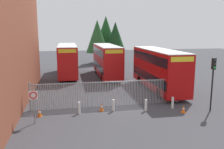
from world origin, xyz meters
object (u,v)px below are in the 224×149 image
Objects in this scene: speed_limit_sign_post at (34,99)px; double_decker_bus_behind_fence_left at (107,60)px; bollard_near_right at (146,105)px; bollard_far_right at (173,103)px; traffic_cone_mid_forecourt at (183,109)px; traffic_light_kerbside at (213,75)px; traffic_cone_near_kerb at (40,113)px; double_decker_bus_behind_fence_right at (67,59)px; bollard_near_left at (79,108)px; bollard_center_front at (113,105)px; double_decker_bus_near_gate at (158,68)px; traffic_cone_by_gate at (102,107)px.

double_decker_bus_behind_fence_left is at bearing 64.14° from speed_limit_sign_post.
bollard_far_right is (2.42, 0.25, 0.00)m from bollard_near_right.
traffic_cone_mid_forecourt is at bearing 0.72° from speed_limit_sign_post.
speed_limit_sign_post is at bearing -179.28° from traffic_light_kerbside.
double_decker_bus_behind_fence_right is at bearing 82.25° from traffic_cone_near_kerb.
traffic_light_kerbside is at bearing -6.82° from bollard_near_left.
bollard_center_front is 1.00× the size of bollard_far_right.
bollard_far_right is 1.61× the size of traffic_cone_mid_forecourt.
double_decker_bus_behind_fence_right is 11.38× the size of bollard_far_right.
double_decker_bus_near_gate is 13.60m from traffic_cone_near_kerb.
bollard_center_front is 2.63m from bollard_near_right.
traffic_cone_by_gate is (-0.92, 0.22, -0.19)m from bollard_center_front.
double_decker_bus_near_gate is 11.38× the size of bollard_center_front.
double_decker_bus_behind_fence_left reaches higher than traffic_light_kerbside.
double_decker_bus_behind_fence_right reaches higher than traffic_cone_near_kerb.
double_decker_bus_behind_fence_left is (-4.29, 8.41, 0.00)m from double_decker_bus_near_gate.
bollard_near_left reaches higher than traffic_cone_near_kerb.
traffic_cone_near_kerb is 13.83m from traffic_light_kerbside.
traffic_light_kerbside is (7.77, -1.37, 2.51)m from bollard_center_front.
bollard_far_right is at bearing 5.84° from bollard_near_right.
bollard_far_right is at bearing 106.72° from traffic_cone_mid_forecourt.
speed_limit_sign_post is at bearing -155.64° from bollard_near_left.
bollard_near_left is at bearing 24.36° from speed_limit_sign_post.
bollard_near_left is at bearing 173.18° from traffic_light_kerbside.
traffic_light_kerbside is at bearing -57.45° from double_decker_bus_behind_fence_right.
double_decker_bus_near_gate reaches higher than bollard_near_left.
traffic_cone_by_gate is 4.83m from traffic_cone_near_kerb.
traffic_cone_mid_forecourt is at bearing -95.90° from double_decker_bus_near_gate.
bollard_near_left is at bearing -177.69° from bollard_center_front.
traffic_light_kerbside reaches higher than bollard_near_right.
double_decker_bus_behind_fence_left is 15.07m from bollard_near_right.
traffic_cone_near_kerb is 0.14× the size of traffic_light_kerbside.
bollard_center_front is 1.00× the size of bollard_near_right.
traffic_light_kerbside is at bearing -9.99° from bollard_center_front.
double_decker_bus_behind_fence_left reaches higher than bollard_near_right.
double_decker_bus_behind_fence_right reaches higher than bollard_near_right.
traffic_cone_by_gate is 0.25× the size of speed_limit_sign_post.
traffic_cone_mid_forecourt is 3.60m from traffic_light_kerbside.
traffic_cone_by_gate is (1.83, 0.33, -0.19)m from bollard_near_left.
double_decker_bus_behind_fence_right reaches higher than traffic_cone_mid_forecourt.
speed_limit_sign_post is at bearing -147.69° from double_decker_bus_near_gate.
double_decker_bus_behind_fence_left is 16.42m from traffic_cone_mid_forecourt.
bollard_near_left is at bearing 179.45° from bollard_far_right.
traffic_cone_near_kerb is (-7.60, -14.65, -2.13)m from double_decker_bus_behind_fence_left.
bollard_far_right is 0.22× the size of traffic_light_kerbside.
speed_limit_sign_post is (-4.99, -1.76, 1.49)m from traffic_cone_by_gate.
bollard_far_right is 3.91m from traffic_light_kerbside.
double_decker_bus_near_gate is at bearing -46.58° from double_decker_bus_behind_fence_right.
speed_limit_sign_post is (-7.77, -16.03, -0.65)m from double_decker_bus_behind_fence_left.
traffic_light_kerbside is at bearing -10.25° from bollard_near_right.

